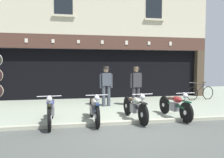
{
  "coord_description": "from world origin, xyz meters",
  "views": [
    {
      "loc": [
        -1.49,
        -5.74,
        1.68
      ],
      "look_at": [
        0.03,
        2.52,
        1.18
      ],
      "focal_mm": 33.3,
      "sensor_mm": 36.0,
      "label": 1
    }
  ],
  "objects": [
    {
      "name": "motorcycle_center_left",
      "position": [
        -0.89,
        0.52,
        0.42
      ],
      "size": [
        0.62,
        2.0,
        0.91
      ],
      "rotation": [
        0.0,
        0.0,
        3.17
      ],
      "color": "black",
      "rests_on": "ground"
    },
    {
      "name": "motorcycle_left",
      "position": [
        -2.17,
        0.53,
        0.43
      ],
      "size": [
        0.62,
        2.11,
        0.92
      ],
      "rotation": [
        0.0,
        0.0,
        3.2
      ],
      "color": "black",
      "rests_on": "ground"
    },
    {
      "name": "advert_board_near",
      "position": [
        2.21,
        5.4,
        1.84
      ],
      "size": [
        0.79,
        0.03,
        0.99
      ],
      "color": "silver"
    },
    {
      "name": "shopkeeper_center",
      "position": [
        1.13,
        2.81,
        0.93
      ],
      "size": [
        0.55,
        0.32,
        1.69
      ],
      "rotation": [
        0.0,
        0.0,
        3.37
      ],
      "color": "#2D2D33",
      "rests_on": "ground"
    },
    {
      "name": "shop_facade",
      "position": [
        0.0,
        6.99,
        1.78
      ],
      "size": [
        12.04,
        4.42,
        6.7
      ],
      "color": "black",
      "rests_on": "ground"
    },
    {
      "name": "motorcycle_center",
      "position": [
        0.39,
        0.51,
        0.42
      ],
      "size": [
        0.62,
        2.01,
        0.92
      ],
      "rotation": [
        0.0,
        0.0,
        3.22
      ],
      "color": "black",
      "rests_on": "ground"
    },
    {
      "name": "advert_board_far",
      "position": [
        3.27,
        5.4,
        1.85
      ],
      "size": [
        0.69,
        0.03,
        1.09
      ],
      "color": "beige"
    },
    {
      "name": "salesman_left",
      "position": [
        -0.14,
        2.95,
        0.96
      ],
      "size": [
        0.56,
        0.36,
        1.71
      ],
      "rotation": [
        0.0,
        0.0,
        3.24
      ],
      "color": "#3D424C",
      "rests_on": "ground"
    },
    {
      "name": "ground",
      "position": [
        0.0,
        -0.98,
        -0.04
      ],
      "size": [
        23.74,
        22.0,
        0.18
      ],
      "color": "gray"
    },
    {
      "name": "leaning_bicycle",
      "position": [
        4.84,
        3.76,
        0.37
      ],
      "size": [
        1.67,
        0.5,
        0.93
      ],
      "rotation": [
        0.0,
        0.0,
        1.75
      ],
      "color": "black",
      "rests_on": "ground"
    },
    {
      "name": "motorcycle_center_right",
      "position": [
        1.76,
        0.52,
        0.42
      ],
      "size": [
        0.62,
        1.93,
        0.91
      ],
      "rotation": [
        0.0,
        0.0,
        3.22
      ],
      "color": "black",
      "rests_on": "ground"
    }
  ]
}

